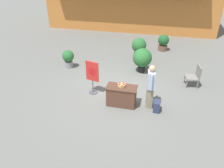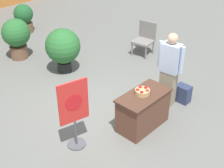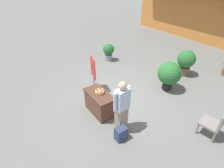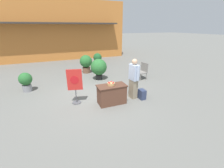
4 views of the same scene
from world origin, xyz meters
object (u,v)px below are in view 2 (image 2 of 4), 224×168
(patio_chair, at_px, (145,37))
(potted_plant_near_left, at_px, (24,17))
(backpack, at_px, (183,94))
(person_visitor, at_px, (170,69))
(potted_plant_far_right, at_px, (16,36))
(poster_board, at_px, (74,112))
(display_table, at_px, (143,110))
(apple_basket, at_px, (142,91))
(potted_plant_near_right, at_px, (63,47))

(patio_chair, distance_m, potted_plant_near_left, 4.41)
(backpack, bearing_deg, person_visitor, 141.58)
(potted_plant_near_left, bearing_deg, backpack, -89.66)
(person_visitor, height_order, backpack, person_visitor)
(patio_chair, distance_m, potted_plant_far_right, 3.76)
(backpack, relative_size, poster_board, 0.29)
(display_table, relative_size, backpack, 2.75)
(apple_basket, relative_size, patio_chair, 0.30)
(potted_plant_far_right, bearing_deg, display_table, -90.36)
(person_visitor, height_order, patio_chair, person_visitor)
(apple_basket, height_order, potted_plant_far_right, potted_plant_far_right)
(potted_plant_near_right, bearing_deg, display_table, -97.71)
(display_table, bearing_deg, poster_board, 157.29)
(potted_plant_far_right, height_order, potted_plant_near_left, potted_plant_far_right)
(apple_basket, xyz_separation_m, backpack, (1.37, -0.15, -0.63))
(person_visitor, bearing_deg, patio_chair, -137.63)
(backpack, height_order, potted_plant_near_right, potted_plant_near_right)
(display_table, xyz_separation_m, patio_chair, (2.83, 2.16, 0.13))
(apple_basket, xyz_separation_m, poster_board, (-1.32, 0.52, -0.06))
(display_table, bearing_deg, backpack, -5.01)
(apple_basket, bearing_deg, display_table, -72.25)
(apple_basket, relative_size, potted_plant_near_right, 0.24)
(display_table, distance_m, backpack, 1.38)
(poster_board, xyz_separation_m, patio_chair, (4.16, 1.60, -0.26))
(display_table, xyz_separation_m, poster_board, (-1.33, 0.56, 0.39))
(person_visitor, xyz_separation_m, backpack, (0.30, -0.24, -0.67))
(apple_basket, distance_m, person_visitor, 1.07)
(poster_board, xyz_separation_m, potted_plant_near_left, (2.65, 5.75, -0.25))
(person_visitor, height_order, poster_board, person_visitor)
(potted_plant_far_right, bearing_deg, potted_plant_near_left, 51.74)
(potted_plant_far_right, bearing_deg, patio_chair, -41.92)
(apple_basket, xyz_separation_m, patio_chair, (2.84, 2.13, -0.32))
(person_visitor, height_order, potted_plant_near_right, person_visitor)
(person_visitor, distance_m, poster_board, 2.43)
(backpack, xyz_separation_m, poster_board, (-2.69, 0.68, 0.57))
(person_visitor, bearing_deg, backpack, 134.92)
(apple_basket, bearing_deg, poster_board, 158.41)
(display_table, distance_m, potted_plant_near_left, 6.45)
(poster_board, distance_m, potted_plant_far_right, 4.34)
(person_visitor, bearing_deg, potted_plant_far_right, -83.98)
(poster_board, distance_m, potted_plant_near_left, 6.34)
(potted_plant_near_left, bearing_deg, poster_board, -114.77)
(patio_chair, bearing_deg, poster_board, 12.23)
(poster_board, height_order, potted_plant_near_right, poster_board)
(apple_basket, xyz_separation_m, potted_plant_near_right, (0.42, 3.00, -0.11))
(person_visitor, bearing_deg, poster_board, -17.00)
(backpack, bearing_deg, potted_plant_near_right, 106.71)
(backpack, bearing_deg, potted_plant_far_right, 105.49)
(apple_basket, relative_size, potted_plant_near_left, 0.30)
(poster_board, bearing_deg, apple_basket, 82.31)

